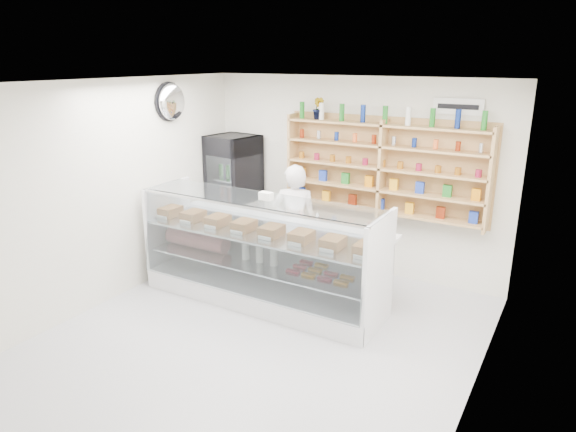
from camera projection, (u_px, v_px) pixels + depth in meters
The scene contains 8 objects.
room at pixel (256, 222), 5.33m from camera, with size 5.00×5.00×5.00m.
display_counter at pixel (263, 273), 6.62m from camera, with size 3.18×0.95×1.39m.
shop_worker at pixel (295, 225), 7.01m from camera, with size 0.62×0.40×1.69m, color silver.
drinks_cooler at pixel (234, 195), 8.12m from camera, with size 0.76×0.75×1.89m.
wall_shelving at pixel (382, 168), 6.97m from camera, with size 2.84×0.28×1.33m.
potted_plant at pixel (319, 108), 7.22m from camera, with size 0.17×0.14×0.31m, color #1E6626.
security_mirror at pixel (172, 102), 7.06m from camera, with size 0.15×0.50×0.50m, color silver.
wall_sign at pixel (458, 107), 6.39m from camera, with size 0.62×0.03×0.20m, color white.
Camera 1 is at (2.85, -4.22, 3.04)m, focal length 32.00 mm.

